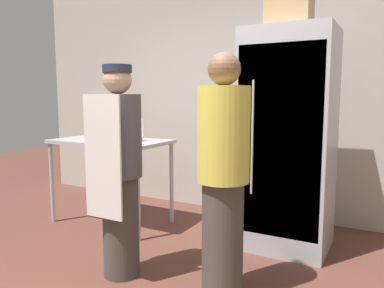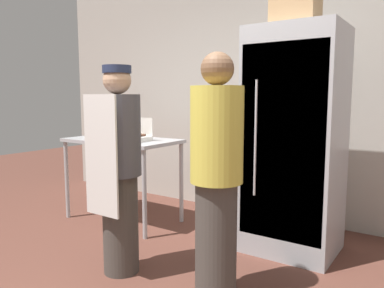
% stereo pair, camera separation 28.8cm
% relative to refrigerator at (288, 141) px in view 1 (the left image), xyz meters
% --- Properties ---
extents(back_wall, '(6.40, 0.12, 3.07)m').
position_rel_refrigerator_xyz_m(back_wall, '(-0.56, 0.85, 0.56)').
color(back_wall, '#B7B2A8').
rests_on(back_wall, ground_plane).
extents(refrigerator, '(0.77, 0.70, 1.95)m').
position_rel_refrigerator_xyz_m(refrigerator, '(0.00, 0.00, 0.00)').
color(refrigerator, '#ADAFB5').
rests_on(refrigerator, ground_plane).
extents(prep_counter, '(1.24, 0.69, 0.91)m').
position_rel_refrigerator_xyz_m(prep_counter, '(-1.84, -0.24, -0.17)').
color(prep_counter, '#ADAFB5').
rests_on(prep_counter, ground_plane).
extents(donut_box, '(0.30, 0.20, 0.24)m').
position_rel_refrigerator_xyz_m(donut_box, '(-1.59, -0.29, -0.02)').
color(donut_box, silver).
rests_on(donut_box, prep_counter).
extents(blender_pitcher, '(0.13, 0.13, 0.31)m').
position_rel_refrigerator_xyz_m(blender_pitcher, '(-2.08, -0.16, 0.07)').
color(blender_pitcher, '#99999E').
rests_on(blender_pitcher, prep_counter).
extents(cardboard_storage_box, '(0.37, 0.27, 0.25)m').
position_rel_refrigerator_xyz_m(cardboard_storage_box, '(-0.00, -0.08, 1.10)').
color(cardboard_storage_box, tan).
rests_on(cardboard_storage_box, refrigerator).
extents(person_baker, '(0.34, 0.36, 1.60)m').
position_rel_refrigerator_xyz_m(person_baker, '(-0.96, -1.17, -0.14)').
color(person_baker, '#47423D').
rests_on(person_baker, ground_plane).
extents(person_customer, '(0.35, 0.35, 1.65)m').
position_rel_refrigerator_xyz_m(person_customer, '(-0.16, -1.07, -0.13)').
color(person_customer, '#47423D').
rests_on(person_customer, ground_plane).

